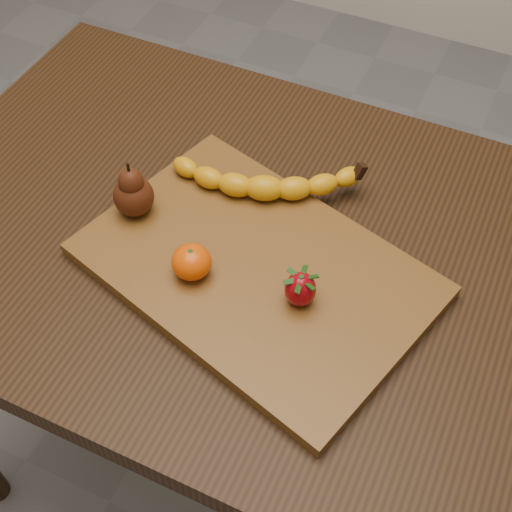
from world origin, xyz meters
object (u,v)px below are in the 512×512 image
at_px(table, 239,276).
at_px(cutting_board, 256,270).
at_px(mandarin, 192,262).
at_px(pear, 132,188).

relative_size(table, cutting_board, 2.22).
relative_size(table, mandarin, 18.94).
bearing_deg(cutting_board, mandarin, -130.61).
relative_size(cutting_board, pear, 5.05).
distance_m(table, cutting_board, 0.13).
height_order(table, pear, pear).
height_order(table, cutting_board, cutting_board).
xyz_separation_m(cutting_board, pear, (-0.20, 0.02, 0.05)).
bearing_deg(mandarin, cutting_board, 33.00).
bearing_deg(cutting_board, pear, -169.17).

